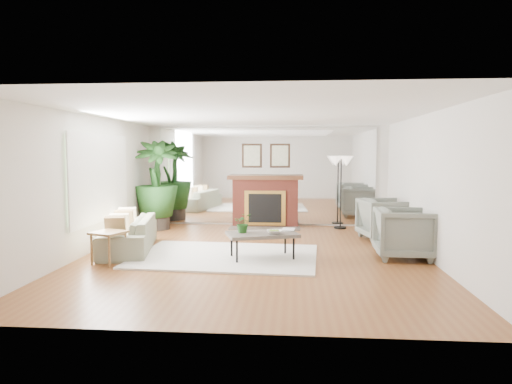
# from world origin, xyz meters

# --- Properties ---
(ground) EXTENTS (7.00, 7.00, 0.00)m
(ground) POSITION_xyz_m (0.00, 0.00, 0.00)
(ground) COLOR brown
(ground) RESTS_ON ground
(wall_left) EXTENTS (0.02, 7.00, 2.50)m
(wall_left) POSITION_xyz_m (-2.99, 0.00, 1.25)
(wall_left) COLOR silver
(wall_left) RESTS_ON ground
(wall_right) EXTENTS (0.02, 7.00, 2.50)m
(wall_right) POSITION_xyz_m (2.99, 0.00, 1.25)
(wall_right) COLOR silver
(wall_right) RESTS_ON ground
(wall_back) EXTENTS (6.00, 0.02, 2.50)m
(wall_back) POSITION_xyz_m (0.00, 3.49, 1.25)
(wall_back) COLOR silver
(wall_back) RESTS_ON ground
(mirror_panel) EXTENTS (5.40, 0.04, 2.40)m
(mirror_panel) POSITION_xyz_m (0.00, 3.47, 1.25)
(mirror_panel) COLOR silver
(mirror_panel) RESTS_ON wall_back
(window_panel) EXTENTS (0.04, 2.40, 1.50)m
(window_panel) POSITION_xyz_m (-2.96, 0.40, 1.35)
(window_panel) COLOR #B2E09E
(window_panel) RESTS_ON wall_left
(fireplace) EXTENTS (1.85, 0.83, 2.05)m
(fireplace) POSITION_xyz_m (0.00, 3.26, 0.66)
(fireplace) COLOR maroon
(fireplace) RESTS_ON ground
(area_rug) EXTENTS (3.26, 2.42, 0.03)m
(area_rug) POSITION_xyz_m (-0.49, -0.13, 0.02)
(area_rug) COLOR silver
(area_rug) RESTS_ON ground
(coffee_table) EXTENTS (1.32, 1.01, 0.47)m
(coffee_table) POSITION_xyz_m (0.16, -0.27, 0.43)
(coffee_table) COLOR #595146
(coffee_table) RESTS_ON ground
(sofa) EXTENTS (1.22, 2.23, 0.62)m
(sofa) POSITION_xyz_m (-2.38, 0.27, 0.31)
(sofa) COLOR gray
(sofa) RESTS_ON ground
(armchair_back) EXTENTS (1.13, 1.11, 0.87)m
(armchair_back) POSITION_xyz_m (2.60, 1.77, 0.44)
(armchair_back) COLOR slate
(armchair_back) RESTS_ON ground
(armchair_front) EXTENTS (0.99, 0.97, 0.87)m
(armchair_front) POSITION_xyz_m (2.60, 0.03, 0.44)
(armchair_front) COLOR slate
(armchair_front) RESTS_ON ground
(side_table) EXTENTS (0.61, 0.61, 0.54)m
(side_table) POSITION_xyz_m (-2.33, -0.78, 0.45)
(side_table) COLOR olive
(side_table) RESTS_ON ground
(potted_ficus) EXTENTS (1.31, 1.31, 2.13)m
(potted_ficus) POSITION_xyz_m (-2.57, 2.64, 1.14)
(potted_ficus) COLOR black
(potted_ficus) RESTS_ON ground
(floor_lamp) EXTENTS (0.57, 0.32, 1.74)m
(floor_lamp) POSITION_xyz_m (1.82, 3.10, 1.49)
(floor_lamp) COLOR black
(floor_lamp) RESTS_ON ground
(tabletop_plant) EXTENTS (0.34, 0.30, 0.33)m
(tabletop_plant) POSITION_xyz_m (-0.16, -0.30, 0.63)
(tabletop_plant) COLOR #22551F
(tabletop_plant) RESTS_ON coffee_table
(fruit_bowl) EXTENTS (0.28, 0.28, 0.06)m
(fruit_bowl) POSITION_xyz_m (0.37, -0.37, 0.50)
(fruit_bowl) COLOR olive
(fruit_bowl) RESTS_ON coffee_table
(book) EXTENTS (0.25, 0.32, 0.02)m
(book) POSITION_xyz_m (0.49, 0.02, 0.48)
(book) COLOR olive
(book) RESTS_ON coffee_table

